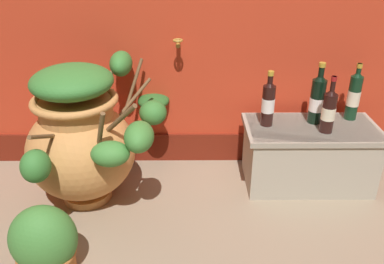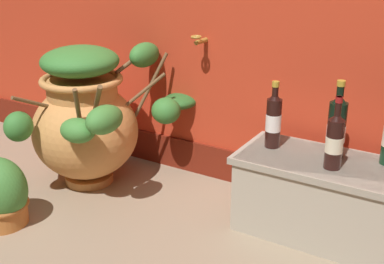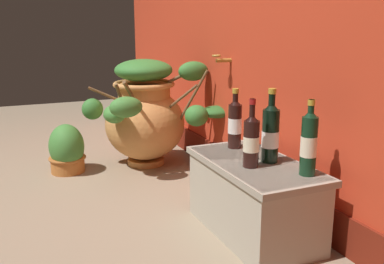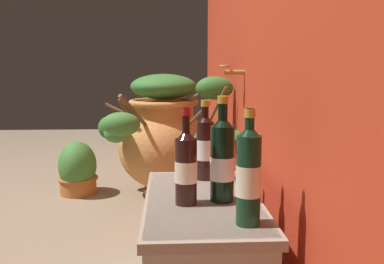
{
  "view_description": "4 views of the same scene",
  "coord_description": "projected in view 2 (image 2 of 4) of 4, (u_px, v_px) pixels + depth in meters",
  "views": [
    {
      "loc": [
        -0.08,
        -1.13,
        1.32
      ],
      "look_at": [
        -0.06,
        0.71,
        0.4
      ],
      "focal_mm": 37.25,
      "sensor_mm": 36.0,
      "label": 1
    },
    {
      "loc": [
        1.13,
        -1.14,
        1.25
      ],
      "look_at": [
        0.02,
        0.7,
        0.42
      ],
      "focal_mm": 46.7,
      "sensor_mm": 36.0,
      "label": 2
    },
    {
      "loc": [
        2.28,
        -0.22,
        0.99
      ],
      "look_at": [
        0.04,
        0.76,
        0.39
      ],
      "focal_mm": 41.1,
      "sensor_mm": 36.0,
      "label": 3
    },
    {
      "loc": [
        1.99,
        0.73,
        0.8
      ],
      "look_at": [
        -0.04,
        0.83,
        0.49
      ],
      "focal_mm": 40.35,
      "sensor_mm": 36.0,
      "label": 4
    }
  ],
  "objects": [
    {
      "name": "wine_bottle_right",
      "position": [
        337.0,
        125.0,
        2.14
      ],
      "size": [
        0.08,
        0.08,
        0.34
      ],
      "color": "black",
      "rests_on": "stone_ledge"
    },
    {
      "name": "terracotta_urn",
      "position": [
        88.0,
        118.0,
        2.63
      ],
      "size": [
        0.72,
        0.92,
        0.75
      ],
      "color": "#D68E4C",
      "rests_on": "ground_plane"
    },
    {
      "name": "wine_bottle_middle",
      "position": [
        335.0,
        139.0,
        2.04
      ],
      "size": [
        0.07,
        0.07,
        0.31
      ],
      "color": "black",
      "rests_on": "stone_ledge"
    },
    {
      "name": "wine_bottle_back",
      "position": [
        274.0,
        119.0,
        2.25
      ],
      "size": [
        0.07,
        0.07,
        0.31
      ],
      "color": "black",
      "rests_on": "stone_ledge"
    },
    {
      "name": "stone_ledge",
      "position": [
        319.0,
        194.0,
        2.22
      ],
      "size": [
        0.74,
        0.38,
        0.36
      ],
      "color": "#B2A893",
      "rests_on": "ground_plane"
    },
    {
      "name": "potted_shrub",
      "position": [
        0.0,
        195.0,
        2.3
      ],
      "size": [
        0.28,
        0.25,
        0.33
      ],
      "color": "#C17033",
      "rests_on": "ground_plane"
    }
  ]
}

